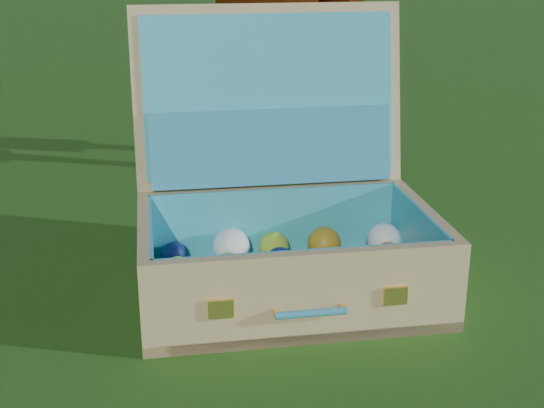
% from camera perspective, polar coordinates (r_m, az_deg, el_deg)
% --- Properties ---
extents(ground, '(60.00, 60.00, 0.00)m').
position_cam_1_polar(ground, '(1.90, 5.42, -5.98)').
color(ground, '#215114').
rests_on(ground, ground).
extents(stray_ball, '(0.08, 0.08, 0.08)m').
position_cam_1_polar(stray_ball, '(1.76, -5.02, -6.67)').
color(stray_ball, '#4574B3').
rests_on(stray_ball, ground).
extents(suitcase, '(0.82, 0.76, 0.66)m').
position_cam_1_polar(suitcase, '(1.84, 0.83, -0.45)').
color(suitcase, tan).
rests_on(suitcase, ground).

